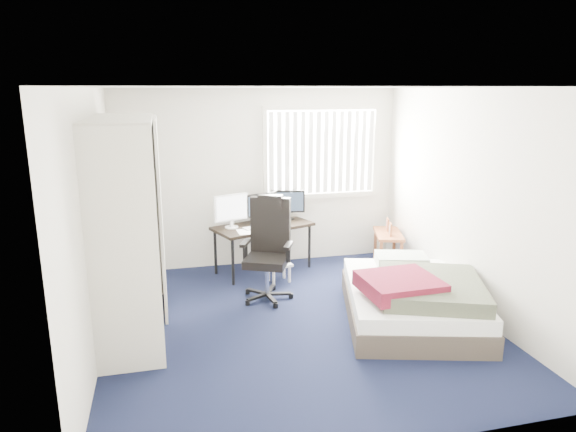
{
  "coord_description": "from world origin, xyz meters",
  "views": [
    {
      "loc": [
        -1.33,
        -4.98,
        2.49
      ],
      "look_at": [
        -0.0,
        0.4,
        1.11
      ],
      "focal_mm": 32.0,
      "sensor_mm": 36.0,
      "label": 1
    }
  ],
  "objects_px": {
    "desk": "(262,221)",
    "nightstand": "(388,237)",
    "office_chair": "(268,259)",
    "bed": "(413,298)"
  },
  "relations": [
    {
      "from": "bed",
      "to": "desk",
      "type": "bearing_deg",
      "value": 122.87
    },
    {
      "from": "desk",
      "to": "office_chair",
      "type": "relative_size",
      "value": 1.19
    },
    {
      "from": "office_chair",
      "to": "bed",
      "type": "bearing_deg",
      "value": -36.67
    },
    {
      "from": "office_chair",
      "to": "nightstand",
      "type": "xyz_separation_m",
      "value": [
        1.9,
        0.7,
        -0.05
      ]
    },
    {
      "from": "desk",
      "to": "nightstand",
      "type": "height_order",
      "value": "desk"
    },
    {
      "from": "office_chair",
      "to": "bed",
      "type": "xyz_separation_m",
      "value": [
        1.4,
        -1.04,
        -0.21
      ]
    },
    {
      "from": "desk",
      "to": "bed",
      "type": "distance_m",
      "value": 2.41
    },
    {
      "from": "office_chair",
      "to": "bed",
      "type": "relative_size",
      "value": 0.58
    },
    {
      "from": "desk",
      "to": "nightstand",
      "type": "xyz_separation_m",
      "value": [
        1.79,
        -0.25,
        -0.28
      ]
    },
    {
      "from": "desk",
      "to": "office_chair",
      "type": "xyz_separation_m",
      "value": [
        -0.11,
        -0.95,
        -0.23
      ]
    }
  ]
}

